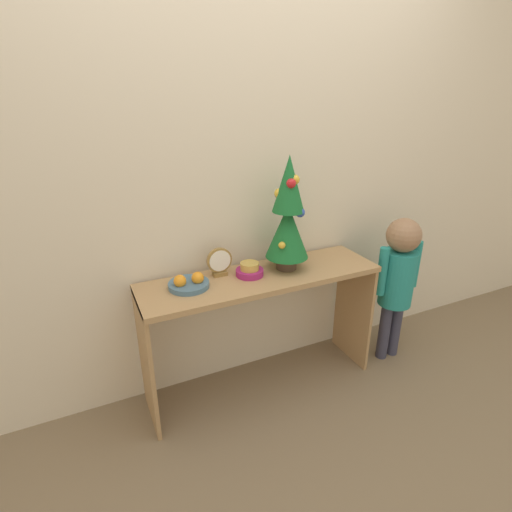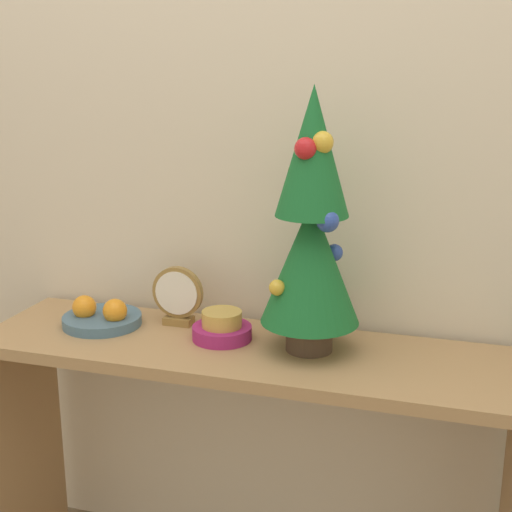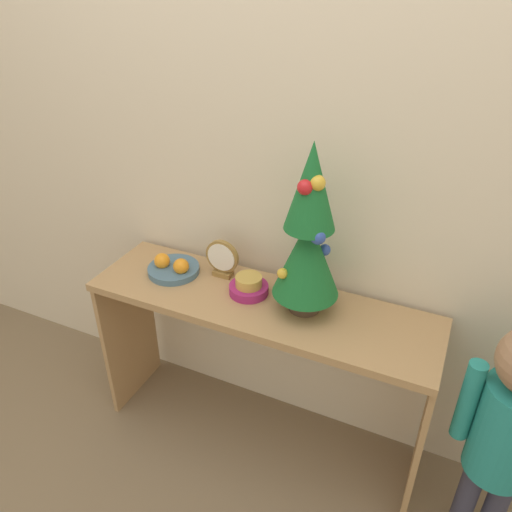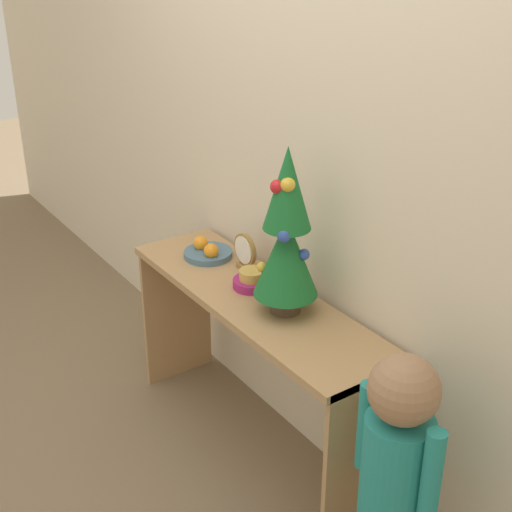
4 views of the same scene
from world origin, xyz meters
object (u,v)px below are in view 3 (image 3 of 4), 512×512
object	(u,v)px
singing_bowl	(249,286)
desk_clock	(222,259)
fruit_bowl	(173,268)
mini_tree	(309,235)
child_figure	(511,423)

from	to	relation	value
singing_bowl	desk_clock	size ratio (longest dim) A/B	0.95
fruit_bowl	desk_clock	size ratio (longest dim) A/B	1.31
fruit_bowl	desk_clock	distance (m)	0.20
mini_tree	child_figure	size ratio (longest dim) A/B	0.66
child_figure	desk_clock	bearing A→B (deg)	169.78
child_figure	fruit_bowl	bearing A→B (deg)	174.17
mini_tree	fruit_bowl	bearing A→B (deg)	179.67
desk_clock	fruit_bowl	bearing A→B (deg)	-161.02
fruit_bowl	child_figure	distance (m)	1.27
fruit_bowl	singing_bowl	world-z (taller)	fruit_bowl
desk_clock	child_figure	distance (m)	1.10
fruit_bowl	mini_tree	bearing A→B (deg)	-0.33
mini_tree	singing_bowl	bearing A→B (deg)	178.97
desk_clock	child_figure	bearing A→B (deg)	-10.22
mini_tree	desk_clock	size ratio (longest dim) A/B	3.96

